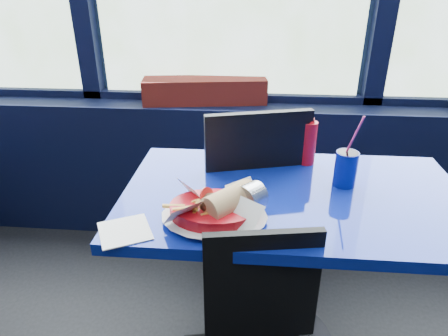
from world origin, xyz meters
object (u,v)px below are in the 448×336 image
(planter_box, at_px, (205,90))
(ketchup_bottle, at_px, (309,140))
(chair_near_back, at_px, (264,193))
(soda_cup, at_px, (346,168))
(food_basket, at_px, (216,209))
(near_table, at_px, (290,235))

(planter_box, xyz_separation_m, ketchup_bottle, (0.50, -0.64, -0.01))
(chair_near_back, height_order, soda_cup, soda_cup)
(ketchup_bottle, bearing_deg, food_basket, -125.96)
(soda_cup, bearing_deg, chair_near_back, 139.47)
(near_table, distance_m, soda_cup, 0.32)
(ketchup_bottle, bearing_deg, planter_box, 127.90)
(planter_box, bearing_deg, chair_near_back, -67.89)
(chair_near_back, relative_size, ketchup_bottle, 4.22)
(planter_box, distance_m, food_basket, 1.10)
(near_table, relative_size, ketchup_bottle, 5.18)
(food_basket, relative_size, soda_cup, 1.33)
(near_table, bearing_deg, ketchup_bottle, 74.93)
(chair_near_back, xyz_separation_m, ketchup_bottle, (0.16, -0.07, 0.29))
(chair_near_back, distance_m, planter_box, 0.73)
(ketchup_bottle, distance_m, soda_cup, 0.21)
(chair_near_back, relative_size, planter_box, 1.47)
(near_table, xyz_separation_m, planter_box, (-0.43, 0.89, 0.30))
(near_table, xyz_separation_m, soda_cup, (0.19, 0.08, 0.25))
(chair_near_back, distance_m, soda_cup, 0.45)
(planter_box, relative_size, food_basket, 1.84)
(chair_near_back, bearing_deg, ketchup_bottle, 143.03)
(chair_near_back, height_order, ketchup_bottle, ketchup_bottle)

